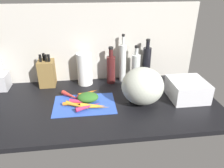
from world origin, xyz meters
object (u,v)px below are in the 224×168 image
cutting_board (85,104)px  carrot_4 (71,96)px  carrot_3 (96,107)px  winter_squash (142,86)px  paper_towel_roll (85,69)px  carrot_7 (80,102)px  bottle_0 (111,69)px  knife_block (47,73)px  bottle_1 (123,62)px  carrot_0 (78,106)px  carrot_6 (88,93)px  carrot_8 (88,107)px  bottle_2 (136,68)px  carrot_1 (93,105)px  carrot_5 (71,96)px  dish_rack (187,89)px  carrot_9 (84,101)px  carrot_10 (84,100)px  bottle_3 (146,63)px  carrot_2 (75,104)px

cutting_board → carrot_4: 13.30cm
carrot_4 → carrot_3: bearing=-43.8°
winter_squash → carrot_4: bearing=167.3°
paper_towel_roll → carrot_7: bearing=-96.8°
cutting_board → bottle_0: (21.73, 31.87, 11.64)cm
cutting_board → knife_block: (-27.94, 33.94, 9.98)cm
bottle_1 → carrot_4: bearing=-148.2°
carrot_7 → knife_block: knife_block is taller
carrot_0 → carrot_4: 14.57cm
carrot_6 → carrot_8: 18.41cm
paper_towel_roll → bottle_2: 40.34cm
cutting_board → knife_block: size_ratio=1.59×
carrot_1 → carrot_6: bearing=99.1°
carrot_0 → carrot_5: 14.16cm
carrot_7 → bottle_2: size_ratio=0.46×
dish_rack → knife_block: bearing=161.6°
bottle_0 → carrot_8: bearing=-116.7°
carrot_3 → bottle_1: size_ratio=0.45×
carrot_8 → winter_squash: size_ratio=0.62×
cutting_board → dish_rack: size_ratio=1.64×
carrot_1 → carrot_9: (-5.96, 5.90, 0.07)cm
carrot_10 → paper_towel_roll: bearing=87.3°
winter_squash → bottle_2: size_ratio=0.92×
carrot_4 → knife_block: (-18.63, 24.56, 8.51)cm
carrot_3 → knife_block: size_ratio=0.68×
bottle_2 → carrot_0: bearing=-142.4°
bottle_3 → paper_towel_roll: bearing=-179.5°
carrot_9 → paper_towel_roll: 33.66cm
bottle_0 → cutting_board: bearing=-124.3°
carrot_6 → carrot_10: 9.86cm
carrot_4 → carrot_5: 0.62cm
carrot_4 → bottle_1: bottle_1 is taller
bottle_0 → carrot_1: bearing=-113.6°
carrot_0 → carrot_9: (3.77, 4.69, 0.21)cm
bottle_0 → bottle_2: 19.76cm
bottle_3 → dish_rack: size_ratio=1.38×
carrot_8 → bottle_2: (38.92, 37.28, 9.95)cm
carrot_2 → carrot_6: 15.81cm
carrot_7 → dish_rack: dish_rack is taller
carrot_4 → carrot_9: 12.57cm
carrot_5 → carrot_9: (8.51, -8.66, 0.10)cm
winter_squash → bottle_0: size_ratio=0.94×
carrot_9 → bottle_0: 39.76cm
carrot_0 → carrot_6: carrot_6 is taller
carrot_10 → paper_towel_roll: size_ratio=0.43×
carrot_6 → carrot_10: (-2.86, -9.43, 0.08)cm
cutting_board → carrot_8: size_ratio=2.38×
carrot_3 → carrot_7: carrot_7 is taller
carrot_1 → bottle_1: size_ratio=0.42×
bottle_0 → carrot_4: bearing=-144.1°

